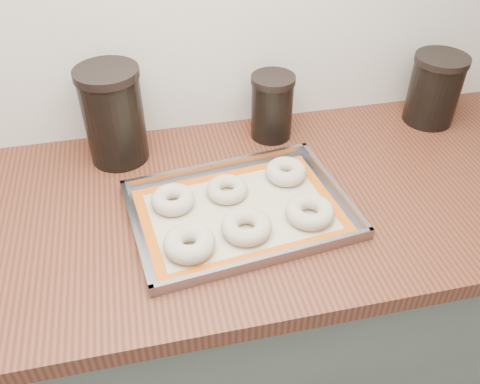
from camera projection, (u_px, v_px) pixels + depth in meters
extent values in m
cube|color=#556155|center=(306.00, 312.00, 1.47)|extent=(3.00, 0.65, 0.86)
cube|color=brown|center=(322.00, 193.00, 1.18)|extent=(3.06, 0.68, 0.04)
cube|color=gray|center=(240.00, 213.00, 1.10)|extent=(0.50, 0.38, 0.00)
cube|color=gray|center=(218.00, 166.00, 1.21)|extent=(0.46, 0.06, 0.02)
cube|color=gray|center=(268.00, 260.00, 0.97)|extent=(0.46, 0.06, 0.02)
cube|color=gray|center=(136.00, 232.00, 1.03)|extent=(0.05, 0.33, 0.02)
cube|color=gray|center=(334.00, 187.00, 1.15)|extent=(0.05, 0.33, 0.02)
cube|color=#C6B793|center=(240.00, 212.00, 1.10)|extent=(0.45, 0.34, 0.00)
cube|color=#CF550D|center=(221.00, 175.00, 1.19)|extent=(0.42, 0.07, 0.00)
cube|color=#CF550D|center=(263.00, 254.00, 1.00)|extent=(0.42, 0.07, 0.00)
cube|color=#CF550D|center=(149.00, 233.00, 1.04)|extent=(0.05, 0.25, 0.00)
cube|color=#CF550D|center=(323.00, 192.00, 1.15)|extent=(0.05, 0.25, 0.00)
torus|color=beige|center=(189.00, 243.00, 1.00)|extent=(0.13, 0.13, 0.04)
torus|color=beige|center=(246.00, 227.00, 1.03)|extent=(0.13, 0.13, 0.04)
torus|color=beige|center=(310.00, 212.00, 1.07)|extent=(0.11, 0.11, 0.04)
torus|color=beige|center=(173.00, 200.00, 1.10)|extent=(0.11, 0.11, 0.03)
torus|color=beige|center=(227.00, 189.00, 1.13)|extent=(0.12, 0.12, 0.03)
torus|color=beige|center=(286.00, 172.00, 1.18)|extent=(0.11, 0.11, 0.04)
cylinder|color=black|center=(114.00, 119.00, 1.19)|extent=(0.14, 0.14, 0.22)
cylinder|color=black|center=(106.00, 73.00, 1.12)|extent=(0.15, 0.15, 0.02)
cylinder|color=black|center=(272.00, 110.00, 1.29)|extent=(0.10, 0.10, 0.15)
cylinder|color=black|center=(273.00, 80.00, 1.23)|extent=(0.11, 0.11, 0.02)
cylinder|color=black|center=(434.00, 92.00, 1.34)|extent=(0.13, 0.13, 0.17)
cylinder|color=black|center=(443.00, 59.00, 1.28)|extent=(0.14, 0.14, 0.02)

